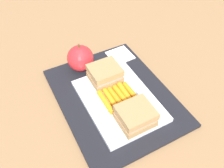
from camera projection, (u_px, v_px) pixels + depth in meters
ground_plane at (114, 98)px, 0.64m from camera, size 2.40×2.40×0.00m
lunchbag_mat at (114, 96)px, 0.64m from camera, size 0.36×0.28×0.01m
food_tray at (119, 100)px, 0.62m from camera, size 0.23×0.17×0.01m
sandwich_half_left at (136, 116)px, 0.55m from camera, size 0.07×0.08×0.04m
sandwich_half_right at (105, 74)px, 0.64m from camera, size 0.07×0.08×0.04m
carrot_sticks_bundle at (119, 97)px, 0.61m from camera, size 0.08×0.09×0.02m
apple at (80, 58)px, 0.68m from camera, size 0.08×0.08×0.09m
paper_napkin at (120, 55)px, 0.75m from camera, size 0.07×0.07×0.00m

